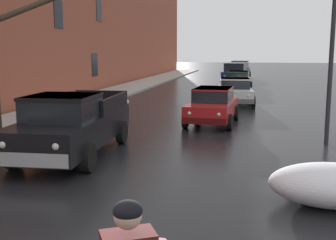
{
  "coord_description": "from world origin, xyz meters",
  "views": [
    {
      "loc": [
        2.84,
        -3.52,
        2.9
      ],
      "look_at": [
        0.91,
        6.23,
        1.26
      ],
      "focal_mm": 45.56,
      "sensor_mm": 36.0,
      "label": 1
    }
  ],
  "objects_px": {
    "pickup_truck_black_approaching_near_lane": "(72,124)",
    "suv_maroon_at_far_intersection": "(240,69)",
    "sedan_green_parked_far_down_block": "(238,81)",
    "sedan_red_parked_kerbside_close": "(213,105)",
    "sedan_white_parked_kerbside_mid": "(235,91)",
    "suv_darkblue_queued_behind_truck": "(236,72)",
    "fire_hydrant": "(32,125)",
    "street_lamp_post": "(333,36)"
  },
  "relations": [
    {
      "from": "pickup_truck_black_approaching_near_lane",
      "to": "suv_maroon_at_far_intersection",
      "type": "bearing_deg",
      "value": 84.03
    },
    {
      "from": "sedan_green_parked_far_down_block",
      "to": "pickup_truck_black_approaching_near_lane",
      "type": "bearing_deg",
      "value": -100.79
    },
    {
      "from": "suv_maroon_at_far_intersection",
      "to": "sedan_red_parked_kerbside_close",
      "type": "bearing_deg",
      "value": -90.52
    },
    {
      "from": "sedan_white_parked_kerbside_mid",
      "to": "suv_darkblue_queued_behind_truck",
      "type": "height_order",
      "value": "suv_darkblue_queued_behind_truck"
    },
    {
      "from": "sedan_red_parked_kerbside_close",
      "to": "suv_darkblue_queued_behind_truck",
      "type": "xyz_separation_m",
      "value": [
        0.08,
        20.57,
        0.24
      ]
    },
    {
      "from": "sedan_white_parked_kerbside_mid",
      "to": "fire_hydrant",
      "type": "distance_m",
      "value": 11.66
    },
    {
      "from": "fire_hydrant",
      "to": "pickup_truck_black_approaching_near_lane",
      "type": "bearing_deg",
      "value": -44.04
    },
    {
      "from": "pickup_truck_black_approaching_near_lane",
      "to": "street_lamp_post",
      "type": "xyz_separation_m",
      "value": [
        7.14,
        2.93,
        2.45
      ]
    },
    {
      "from": "sedan_white_parked_kerbside_mid",
      "to": "suv_darkblue_queued_behind_truck",
      "type": "xyz_separation_m",
      "value": [
        -0.53,
        14.44,
        0.24
      ]
    },
    {
      "from": "suv_darkblue_queued_behind_truck",
      "to": "fire_hydrant",
      "type": "height_order",
      "value": "suv_darkblue_queued_behind_truck"
    },
    {
      "from": "sedan_white_parked_kerbside_mid",
      "to": "suv_maroon_at_far_intersection",
      "type": "height_order",
      "value": "suv_maroon_at_far_intersection"
    },
    {
      "from": "sedan_white_parked_kerbside_mid",
      "to": "suv_darkblue_queued_behind_truck",
      "type": "relative_size",
      "value": 0.8
    },
    {
      "from": "sedan_red_parked_kerbside_close",
      "to": "sedan_white_parked_kerbside_mid",
      "type": "height_order",
      "value": "same"
    },
    {
      "from": "suv_darkblue_queued_behind_truck",
      "to": "sedan_green_parked_far_down_block",
      "type": "bearing_deg",
      "value": -86.1
    },
    {
      "from": "sedan_red_parked_kerbside_close",
      "to": "sedan_green_parked_far_down_block",
      "type": "height_order",
      "value": "same"
    },
    {
      "from": "pickup_truck_black_approaching_near_lane",
      "to": "sedan_white_parked_kerbside_mid",
      "type": "xyz_separation_m",
      "value": [
        3.92,
        12.17,
        -0.13
      ]
    },
    {
      "from": "sedan_white_parked_kerbside_mid",
      "to": "suv_maroon_at_far_intersection",
      "type": "xyz_separation_m",
      "value": [
        -0.36,
        21.89,
        0.24
      ]
    },
    {
      "from": "sedan_white_parked_kerbside_mid",
      "to": "sedan_green_parked_far_down_block",
      "type": "xyz_separation_m",
      "value": [
        -0.09,
        7.94,
        0.0
      ]
    },
    {
      "from": "sedan_white_parked_kerbside_mid",
      "to": "sedan_green_parked_far_down_block",
      "type": "height_order",
      "value": "same"
    },
    {
      "from": "sedan_red_parked_kerbside_close",
      "to": "suv_darkblue_queued_behind_truck",
      "type": "bearing_deg",
      "value": 89.77
    },
    {
      "from": "sedan_red_parked_kerbside_close",
      "to": "fire_hydrant",
      "type": "bearing_deg",
      "value": -149.1
    },
    {
      "from": "pickup_truck_black_approaching_near_lane",
      "to": "fire_hydrant",
      "type": "distance_m",
      "value": 3.65
    },
    {
      "from": "sedan_green_parked_far_down_block",
      "to": "street_lamp_post",
      "type": "relative_size",
      "value": 0.71
    },
    {
      "from": "fire_hydrant",
      "to": "sedan_green_parked_far_down_block",
      "type": "bearing_deg",
      "value": 69.94
    },
    {
      "from": "sedan_white_parked_kerbside_mid",
      "to": "suv_maroon_at_far_intersection",
      "type": "bearing_deg",
      "value": 90.95
    },
    {
      "from": "sedan_red_parked_kerbside_close",
      "to": "fire_hydrant",
      "type": "height_order",
      "value": "sedan_red_parked_kerbside_close"
    },
    {
      "from": "fire_hydrant",
      "to": "suv_maroon_at_far_intersection",
      "type": "bearing_deg",
      "value": 78.96
    },
    {
      "from": "sedan_red_parked_kerbside_close",
      "to": "suv_maroon_at_far_intersection",
      "type": "relative_size",
      "value": 0.87
    },
    {
      "from": "sedan_red_parked_kerbside_close",
      "to": "sedan_white_parked_kerbside_mid",
      "type": "relative_size",
      "value": 1.04
    },
    {
      "from": "sedan_green_parked_far_down_block",
      "to": "suv_darkblue_queued_behind_truck",
      "type": "xyz_separation_m",
      "value": [
        -0.44,
        6.5,
        0.24
      ]
    },
    {
      "from": "pickup_truck_black_approaching_near_lane",
      "to": "suv_maroon_at_far_intersection",
      "type": "relative_size",
      "value": 1.16
    },
    {
      "from": "sedan_red_parked_kerbside_close",
      "to": "sedan_green_parked_far_down_block",
      "type": "bearing_deg",
      "value": 87.86
    },
    {
      "from": "suv_darkblue_queued_behind_truck",
      "to": "street_lamp_post",
      "type": "xyz_separation_m",
      "value": [
        3.75,
        -23.67,
        2.34
      ]
    },
    {
      "from": "suv_darkblue_queued_behind_truck",
      "to": "suv_maroon_at_far_intersection",
      "type": "height_order",
      "value": "same"
    },
    {
      "from": "sedan_red_parked_kerbside_close",
      "to": "street_lamp_post",
      "type": "relative_size",
      "value": 0.7
    },
    {
      "from": "pickup_truck_black_approaching_near_lane",
      "to": "sedan_green_parked_far_down_block",
      "type": "distance_m",
      "value": 20.47
    },
    {
      "from": "suv_maroon_at_far_intersection",
      "to": "street_lamp_post",
      "type": "bearing_deg",
      "value": -83.43
    },
    {
      "from": "sedan_red_parked_kerbside_close",
      "to": "sedan_white_parked_kerbside_mid",
      "type": "xyz_separation_m",
      "value": [
        0.62,
        6.13,
        0.0
      ]
    },
    {
      "from": "pickup_truck_black_approaching_near_lane",
      "to": "suv_darkblue_queued_behind_truck",
      "type": "height_order",
      "value": "suv_darkblue_queued_behind_truck"
    },
    {
      "from": "suv_maroon_at_far_intersection",
      "to": "fire_hydrant",
      "type": "xyz_separation_m",
      "value": [
        -6.16,
        -31.55,
        -0.63
      ]
    },
    {
      "from": "suv_darkblue_queued_behind_truck",
      "to": "fire_hydrant",
      "type": "xyz_separation_m",
      "value": [
        -5.98,
        -24.1,
        -0.63
      ]
    },
    {
      "from": "sedan_red_parked_kerbside_close",
      "to": "fire_hydrant",
      "type": "relative_size",
      "value": 5.83
    }
  ]
}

